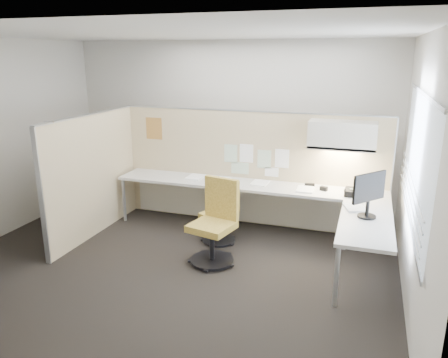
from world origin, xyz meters
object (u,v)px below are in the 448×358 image
(desk, at_px, (267,197))
(chair_left, at_px, (215,225))
(chair_right, at_px, (222,214))
(monitor, at_px, (369,192))
(phone, at_px, (352,192))

(desk, xyz_separation_m, chair_left, (-0.44, -0.97, -0.11))
(desk, relative_size, chair_left, 3.78)
(chair_right, bearing_deg, chair_left, -57.38)
(monitor, bearing_deg, chair_right, 117.95)
(phone, bearing_deg, desk, -174.53)
(desk, bearing_deg, chair_left, -114.32)
(desk, distance_m, phone, 1.18)
(desk, xyz_separation_m, monitor, (1.37, -0.74, 0.44))
(chair_left, xyz_separation_m, phone, (1.60, 1.00, 0.29))
(desk, bearing_deg, chair_right, -147.86)
(desk, distance_m, monitor, 1.62)
(chair_right, xyz_separation_m, monitor, (1.93, -0.39, 0.63))
(chair_left, distance_m, phone, 1.91)
(desk, relative_size, chair_right, 4.58)
(desk, height_order, phone, phone)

